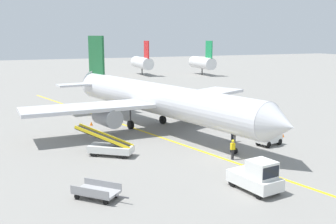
% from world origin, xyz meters
% --- Properties ---
extents(ground_plane, '(300.00, 300.00, 0.00)m').
position_xyz_m(ground_plane, '(0.00, 0.00, 0.00)').
color(ground_plane, gray).
extents(taxi_line_yellow, '(19.97, 77.61, 0.01)m').
position_xyz_m(taxi_line_yellow, '(-1.94, 5.00, 0.00)').
color(taxi_line_yellow, yellow).
rests_on(taxi_line_yellow, ground).
extents(airliner, '(27.90, 34.90, 10.10)m').
position_xyz_m(airliner, '(-2.07, 12.37, 3.42)').
color(airliner, silver).
rests_on(airliner, ground).
extents(pushback_tug, '(2.44, 3.85, 2.20)m').
position_xyz_m(pushback_tug, '(-2.26, -7.10, 0.99)').
color(pushback_tug, silver).
rests_on(pushback_tug, ground).
extents(baggage_tug_near_wing, '(2.66, 1.90, 2.10)m').
position_xyz_m(baggage_tug_near_wing, '(5.31, 1.88, 0.93)').
color(baggage_tug_near_wing, silver).
rests_on(baggage_tug_near_wing, ground).
extents(baggage_tug_by_cargo_door, '(2.56, 2.66, 2.10)m').
position_xyz_m(baggage_tug_by_cargo_door, '(8.83, 10.08, 0.93)').
color(baggage_tug_by_cargo_door, silver).
rests_on(baggage_tug_by_cargo_door, ground).
extents(belt_loader_forward_hold, '(4.77, 3.97, 2.59)m').
position_xyz_m(belt_loader_forward_hold, '(-9.20, 4.48, 0.78)').
color(belt_loader_forward_hold, silver).
rests_on(belt_loader_forward_hold, ground).
extents(baggage_cart_loaded, '(3.19, 3.27, 0.94)m').
position_xyz_m(baggage_cart_loaded, '(-12.33, -4.25, 0.47)').
color(baggage_cart_loaded, '#A5A5A8').
rests_on(baggage_cart_loaded, ground).
extents(ground_crew_marshaller, '(0.36, 0.24, 1.70)m').
position_xyz_m(ground_crew_marshaller, '(2.96, 4.38, 0.91)').
color(ground_crew_marshaller, '#26262D').
rests_on(ground_crew_marshaller, ground).
extents(ground_crew_wing_walker, '(0.36, 0.24, 1.70)m').
position_xyz_m(ground_crew_wing_walker, '(-0.05, -0.55, 0.91)').
color(ground_crew_wing_walker, '#26262D').
rests_on(ground_crew_wing_walker, ground).
extents(safety_cone_nose_left, '(0.36, 0.36, 0.44)m').
position_xyz_m(safety_cone_nose_left, '(-8.17, 16.73, 0.22)').
color(safety_cone_nose_left, orange).
rests_on(safety_cone_nose_left, ground).
extents(safety_cone_nose_right, '(0.36, 0.36, 0.44)m').
position_xyz_m(safety_cone_nose_right, '(8.66, 3.98, 0.22)').
color(safety_cone_nose_right, orange).
rests_on(safety_cone_nose_right, ground).
extents(safety_cone_wingtip_left, '(0.36, 0.36, 0.44)m').
position_xyz_m(safety_cone_wingtip_left, '(7.86, 4.83, 0.22)').
color(safety_cone_wingtip_left, orange).
rests_on(safety_cone_wingtip_left, ground).
extents(distant_aircraft_mid_right, '(3.00, 10.10, 8.80)m').
position_xyz_m(distant_aircraft_mid_right, '(16.64, 70.46, 3.22)').
color(distant_aircraft_mid_right, silver).
rests_on(distant_aircraft_mid_right, ground).
extents(distant_aircraft_far_right, '(3.00, 10.10, 8.80)m').
position_xyz_m(distant_aircraft_far_right, '(31.16, 64.78, 3.22)').
color(distant_aircraft_far_right, silver).
rests_on(distant_aircraft_far_right, ground).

